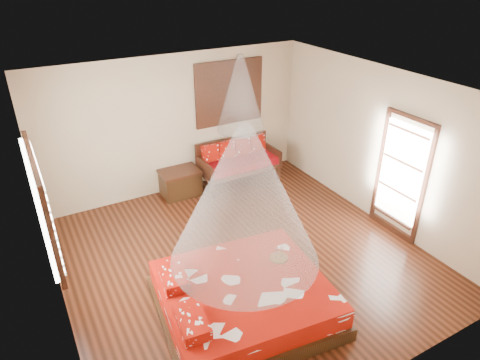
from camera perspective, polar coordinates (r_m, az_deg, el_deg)
name	(u,v)px	position (r m, az deg, el deg)	size (l,w,h in m)	color
room	(244,182)	(6.38, 0.55, -0.28)	(5.54, 5.54, 2.84)	black
bed	(243,298)	(6.05, 0.36, -15.52)	(2.47, 2.28, 0.65)	black
daybed	(237,160)	(9.15, -0.34, 2.71)	(1.70, 0.76, 0.94)	black
storage_chest	(180,182)	(8.84, -7.97, -0.33)	(0.79, 0.58, 0.54)	black
shutter_panel	(229,93)	(8.94, -1.43, 11.56)	(1.52, 0.06, 1.32)	black
window_left	(44,205)	(5.76, -24.69, -2.99)	(0.10, 1.74, 1.34)	black
glazed_door	(401,177)	(7.74, 20.63, 0.37)	(0.08, 1.02, 2.16)	black
wine_tray	(279,255)	(6.30, 5.20, -9.99)	(0.26, 0.26, 0.21)	brown
mosquito_net_main	(245,197)	(5.10, 0.64, -2.28)	(1.90, 1.90, 1.80)	white
mosquito_net_daybed	(240,94)	(8.52, 0.05, 11.44)	(0.96, 0.96, 1.50)	white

